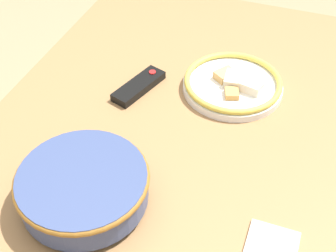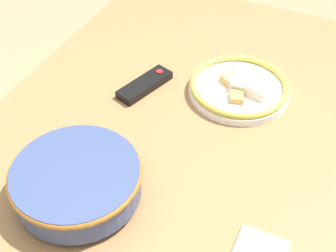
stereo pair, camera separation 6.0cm
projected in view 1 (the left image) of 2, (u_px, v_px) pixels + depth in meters
dining_table at (145, 197)px, 1.01m from camera, size 1.52×0.80×0.74m
noodle_bowl at (83, 186)px, 0.86m from camera, size 0.25×0.25×0.08m
food_plate at (233, 84)px, 1.13m from camera, size 0.24×0.24×0.04m
tv_remote at (139, 86)px, 1.13m from camera, size 0.16×0.09×0.02m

